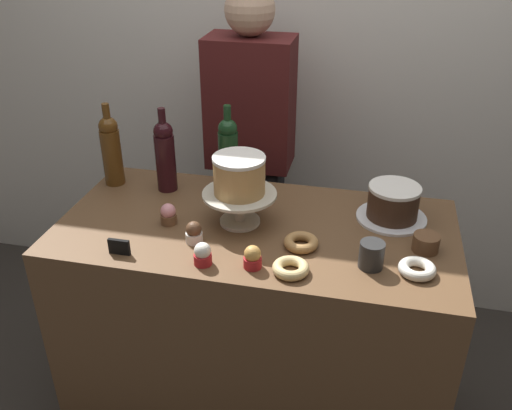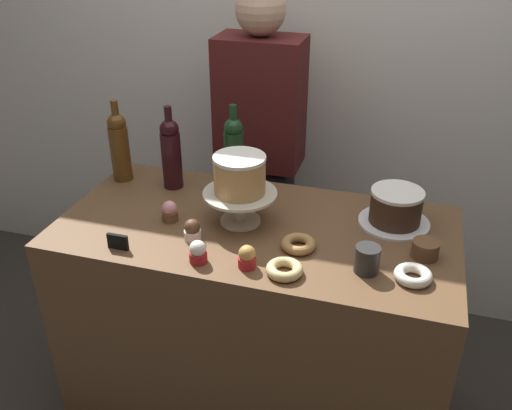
{
  "view_description": "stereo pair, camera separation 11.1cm",
  "coord_description": "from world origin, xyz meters",
  "px_view_note": "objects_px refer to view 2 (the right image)",
  "views": [
    {
      "loc": [
        0.36,
        -1.58,
        1.87
      ],
      "look_at": [
        0.0,
        0.0,
        0.97
      ],
      "focal_mm": 38.62,
      "sensor_mm": 36.0,
      "label": 1
    },
    {
      "loc": [
        0.46,
        -1.55,
        1.87
      ],
      "look_at": [
        0.0,
        0.0,
        0.97
      ],
      "focal_mm": 38.62,
      "sensor_mm": 36.0,
      "label": 2
    }
  ],
  "objects_px": {
    "white_layer_cake": "(240,174)",
    "cookie_stack": "(425,249)",
    "donut_maple": "(298,244)",
    "donut_glazed": "(284,269)",
    "cupcake_vanilla": "(198,252)",
    "price_sign_chalkboard": "(118,242)",
    "chocolate_round_cake": "(396,206)",
    "wine_bottle_amber": "(119,145)",
    "cake_stand_pedestal": "(240,201)",
    "coffee_cup_ceramic": "(367,259)",
    "wine_bottle_green": "(234,151)",
    "cupcake_chocolate": "(192,230)",
    "cupcake_caramel": "(247,257)",
    "wine_bottle_dark_red": "(171,152)",
    "barista_figure": "(260,165)",
    "cupcake_strawberry": "(170,211)",
    "donut_sugar": "(413,275)"
  },
  "relations": [
    {
      "from": "white_layer_cake",
      "to": "cookie_stack",
      "type": "bearing_deg",
      "value": -3.52
    },
    {
      "from": "donut_maple",
      "to": "donut_glazed",
      "type": "relative_size",
      "value": 1.0
    },
    {
      "from": "cupcake_vanilla",
      "to": "price_sign_chalkboard",
      "type": "bearing_deg",
      "value": -178.83
    },
    {
      "from": "chocolate_round_cake",
      "to": "donut_maple",
      "type": "distance_m",
      "value": 0.38
    },
    {
      "from": "wine_bottle_amber",
      "to": "white_layer_cake",
      "type": "bearing_deg",
      "value": -18.83
    },
    {
      "from": "cake_stand_pedestal",
      "to": "donut_glazed",
      "type": "relative_size",
      "value": 2.26
    },
    {
      "from": "coffee_cup_ceramic",
      "to": "white_layer_cake",
      "type": "bearing_deg",
      "value": 159.62
    },
    {
      "from": "white_layer_cake",
      "to": "donut_maple",
      "type": "xyz_separation_m",
      "value": [
        0.23,
        -0.11,
        -0.17
      ]
    },
    {
      "from": "wine_bottle_green",
      "to": "coffee_cup_ceramic",
      "type": "distance_m",
      "value": 0.72
    },
    {
      "from": "chocolate_round_cake",
      "to": "donut_glazed",
      "type": "height_order",
      "value": "chocolate_round_cake"
    },
    {
      "from": "cookie_stack",
      "to": "cupcake_chocolate",
      "type": "bearing_deg",
      "value": -171.12
    },
    {
      "from": "cupcake_caramel",
      "to": "wine_bottle_dark_red",
      "type": "bearing_deg",
      "value": 135.12
    },
    {
      "from": "cookie_stack",
      "to": "barista_figure",
      "type": "relative_size",
      "value": 0.05
    },
    {
      "from": "donut_glazed",
      "to": "wine_bottle_amber",
      "type": "bearing_deg",
      "value": 150.34
    },
    {
      "from": "wine_bottle_dark_red",
      "to": "cupcake_strawberry",
      "type": "relative_size",
      "value": 4.38
    },
    {
      "from": "price_sign_chalkboard",
      "to": "chocolate_round_cake",
      "type": "bearing_deg",
      "value": 26.3
    },
    {
      "from": "cake_stand_pedestal",
      "to": "white_layer_cake",
      "type": "distance_m",
      "value": 0.1
    },
    {
      "from": "wine_bottle_dark_red",
      "to": "cupcake_chocolate",
      "type": "xyz_separation_m",
      "value": [
        0.22,
        -0.34,
        -0.11
      ]
    },
    {
      "from": "donut_glazed",
      "to": "cupcake_caramel",
      "type": "bearing_deg",
      "value": 178.54
    },
    {
      "from": "wine_bottle_green",
      "to": "coffee_cup_ceramic",
      "type": "xyz_separation_m",
      "value": [
        0.56,
        -0.44,
        -0.1
      ]
    },
    {
      "from": "wine_bottle_dark_red",
      "to": "coffee_cup_ceramic",
      "type": "distance_m",
      "value": 0.87
    },
    {
      "from": "cookie_stack",
      "to": "coffee_cup_ceramic",
      "type": "xyz_separation_m",
      "value": [
        -0.17,
        -0.13,
        0.01
      ]
    },
    {
      "from": "chocolate_round_cake",
      "to": "donut_maple",
      "type": "height_order",
      "value": "chocolate_round_cake"
    },
    {
      "from": "barista_figure",
      "to": "white_layer_cake",
      "type": "bearing_deg",
      "value": -80.37
    },
    {
      "from": "donut_sugar",
      "to": "donut_glazed",
      "type": "xyz_separation_m",
      "value": [
        -0.37,
        -0.08,
        0.0
      ]
    },
    {
      "from": "coffee_cup_ceramic",
      "to": "barista_figure",
      "type": "height_order",
      "value": "barista_figure"
    },
    {
      "from": "chocolate_round_cake",
      "to": "cupcake_chocolate",
      "type": "distance_m",
      "value": 0.69
    },
    {
      "from": "donut_sugar",
      "to": "chocolate_round_cake",
      "type": "bearing_deg",
      "value": 103.88
    },
    {
      "from": "chocolate_round_cake",
      "to": "barista_figure",
      "type": "bearing_deg",
      "value": 143.95
    },
    {
      "from": "cupcake_strawberry",
      "to": "cupcake_chocolate",
      "type": "xyz_separation_m",
      "value": [
        0.12,
        -0.09,
        0.0
      ]
    },
    {
      "from": "chocolate_round_cake",
      "to": "cupcake_chocolate",
      "type": "xyz_separation_m",
      "value": [
        -0.63,
        -0.29,
        -0.03
      ]
    },
    {
      "from": "white_layer_cake",
      "to": "cookie_stack",
      "type": "relative_size",
      "value": 2.1
    },
    {
      "from": "cupcake_vanilla",
      "to": "coffee_cup_ceramic",
      "type": "relative_size",
      "value": 0.87
    },
    {
      "from": "cupcake_chocolate",
      "to": "barista_figure",
      "type": "height_order",
      "value": "barista_figure"
    },
    {
      "from": "cupcake_chocolate",
      "to": "donut_sugar",
      "type": "xyz_separation_m",
      "value": [
        0.7,
        -0.02,
        -0.02
      ]
    },
    {
      "from": "chocolate_round_cake",
      "to": "coffee_cup_ceramic",
      "type": "bearing_deg",
      "value": -100.88
    },
    {
      "from": "cupcake_chocolate",
      "to": "donut_maple",
      "type": "distance_m",
      "value": 0.35
    },
    {
      "from": "wine_bottle_dark_red",
      "to": "cupcake_strawberry",
      "type": "distance_m",
      "value": 0.29
    },
    {
      "from": "cupcake_strawberry",
      "to": "cupcake_vanilla",
      "type": "height_order",
      "value": "same"
    },
    {
      "from": "wine_bottle_green",
      "to": "cake_stand_pedestal",
      "type": "bearing_deg",
      "value": -67.42
    },
    {
      "from": "cookie_stack",
      "to": "white_layer_cake",
      "type": "bearing_deg",
      "value": 176.48
    },
    {
      "from": "wine_bottle_dark_red",
      "to": "cupcake_strawberry",
      "type": "bearing_deg",
      "value": -68.48
    },
    {
      "from": "price_sign_chalkboard",
      "to": "donut_glazed",
      "type": "bearing_deg",
      "value": 2.06
    },
    {
      "from": "cupcake_chocolate",
      "to": "cake_stand_pedestal",
      "type": "bearing_deg",
      "value": 52.98
    },
    {
      "from": "donut_sugar",
      "to": "coffee_cup_ceramic",
      "type": "distance_m",
      "value": 0.14
    },
    {
      "from": "donut_sugar",
      "to": "barista_figure",
      "type": "distance_m",
      "value": 1.03
    },
    {
      "from": "cake_stand_pedestal",
      "to": "cupcake_strawberry",
      "type": "bearing_deg",
      "value": -166.18
    },
    {
      "from": "wine_bottle_amber",
      "to": "donut_sugar",
      "type": "height_order",
      "value": "wine_bottle_amber"
    },
    {
      "from": "wine_bottle_green",
      "to": "wine_bottle_dark_red",
      "type": "height_order",
      "value": "same"
    },
    {
      "from": "wine_bottle_green",
      "to": "cookie_stack",
      "type": "xyz_separation_m",
      "value": [
        0.73,
        -0.31,
        -0.12
      ]
    }
  ]
}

